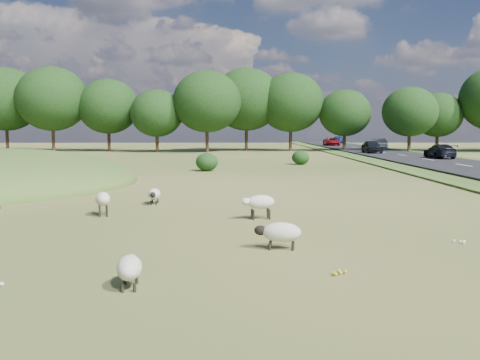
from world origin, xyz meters
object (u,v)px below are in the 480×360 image
(sheep_3, at_px, (103,199))
(car_1, at_px, (331,142))
(car_5, at_px, (372,147))
(car_0, at_px, (378,144))
(car_2, at_px, (440,151))
(car_4, at_px, (338,140))
(sheep_1, at_px, (129,267))
(sheep_2, at_px, (280,232))
(sheep_5, at_px, (260,202))
(sheep_0, at_px, (154,194))

(sheep_3, relative_size, car_1, 0.26)
(sheep_3, height_order, car_5, car_5)
(car_0, bearing_deg, car_1, -76.42)
(car_2, height_order, car_5, car_5)
(car_4, bearing_deg, sheep_3, 73.98)
(car_0, bearing_deg, sheep_1, 71.25)
(car_0, xyz_separation_m, car_4, (0.00, 30.30, -0.07))
(sheep_1, xyz_separation_m, car_4, (22.18, 95.64, 0.52))
(sheep_2, relative_size, car_5, 0.29)
(sheep_5, height_order, car_1, car_1)
(sheep_5, relative_size, car_2, 0.26)
(sheep_1, distance_m, sheep_5, 8.56)
(car_1, bearing_deg, sheep_5, -101.94)
(sheep_1, bearing_deg, sheep_3, 10.62)
(car_0, distance_m, car_4, 30.30)
(car_0, bearing_deg, sheep_0, 66.28)
(sheep_2, xyz_separation_m, car_2, (18.90, 38.70, 0.49))
(sheep_5, bearing_deg, car_1, -114.26)
(sheep_2, xyz_separation_m, car_0, (18.90, 61.96, 0.56))
(car_0, xyz_separation_m, car_5, (-3.80, -11.70, -0.01))
(sheep_3, relative_size, car_2, 0.26)
(sheep_1, distance_m, car_2, 47.57)
(sheep_1, relative_size, car_2, 0.24)
(car_1, relative_size, car_5, 1.11)
(sheep_2, height_order, car_2, car_2)
(sheep_0, height_order, sheep_2, sheep_2)
(car_4, distance_m, car_5, 42.17)
(sheep_5, bearing_deg, sheep_0, -54.00)
(car_5, bearing_deg, car_4, 84.83)
(car_2, distance_m, car_4, 53.56)
(sheep_5, xyz_separation_m, car_4, (19.24, 87.60, 0.34))
(sheep_0, bearing_deg, car_4, 162.13)
(sheep_1, xyz_separation_m, car_5, (18.38, 53.64, 0.59))
(car_1, bearing_deg, sheep_2, -101.00)
(sheep_5, relative_size, car_4, 0.26)
(sheep_5, xyz_separation_m, car_1, (15.44, 73.03, 0.33))
(sheep_1, xyz_separation_m, sheep_3, (-2.73, 8.86, 0.20))
(sheep_0, xyz_separation_m, car_5, (19.70, 41.80, 0.59))
(car_1, height_order, car_2, car_2)
(sheep_0, distance_m, car_1, 71.98)
(sheep_3, height_order, car_2, car_2)
(sheep_2, bearing_deg, car_0, -99.13)
(car_1, bearing_deg, car_2, -84.43)
(sheep_1, relative_size, car_4, 0.24)
(car_1, bearing_deg, sheep_0, -105.89)
(car_1, xyz_separation_m, car_2, (3.80, -38.99, 0.01))
(sheep_0, distance_m, car_4, 87.03)
(sheep_0, relative_size, sheep_3, 0.91)
(sheep_5, bearing_deg, sheep_1, 57.59)
(sheep_2, height_order, car_0, car_0)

